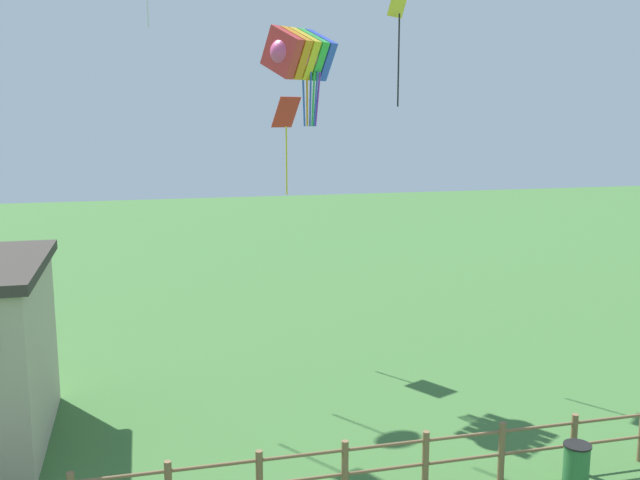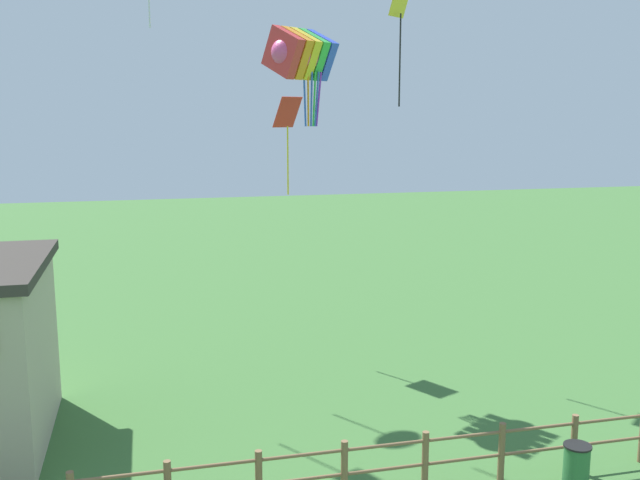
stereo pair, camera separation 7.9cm
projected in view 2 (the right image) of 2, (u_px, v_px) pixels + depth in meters
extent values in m
cylinder|color=brown|center=(344.00, 471.00, 13.99)|extent=(0.14, 0.14, 1.27)
cylinder|color=brown|center=(425.00, 461.00, 14.40)|extent=(0.14, 0.14, 1.27)
cylinder|color=brown|center=(501.00, 452.00, 14.80)|extent=(0.14, 0.14, 1.27)
cylinder|color=brown|center=(574.00, 443.00, 15.20)|extent=(0.14, 0.14, 1.27)
cylinder|color=brown|center=(344.00, 450.00, 13.92)|extent=(20.37, 0.07, 0.07)
cylinder|color=brown|center=(344.00, 474.00, 14.01)|extent=(20.37, 0.07, 0.07)
cylinder|color=#2D6B38|center=(576.00, 468.00, 14.45)|extent=(0.52, 0.52, 0.94)
cylinder|color=black|center=(578.00, 446.00, 14.36)|extent=(0.56, 0.56, 0.04)
ellipsoid|color=#E54C8C|center=(300.00, 54.00, 20.11)|extent=(2.49, 2.33, 1.47)
cube|color=red|center=(283.00, 52.00, 19.62)|extent=(1.05, 1.41, 1.49)
cube|color=orange|center=(292.00, 53.00, 19.86)|extent=(1.05, 1.41, 1.49)
cube|color=yellow|center=(300.00, 54.00, 20.11)|extent=(1.05, 1.41, 1.49)
cube|color=green|center=(309.00, 54.00, 20.35)|extent=(1.05, 1.41, 1.49)
cube|color=blue|center=(317.00, 55.00, 20.60)|extent=(1.05, 1.41, 1.49)
cylinder|color=blue|center=(305.00, 99.00, 20.18)|extent=(0.16, 0.27, 1.53)
cylinder|color=orange|center=(308.00, 99.00, 20.21)|extent=(0.12, 0.27, 1.53)
cylinder|color=blue|center=(311.00, 99.00, 20.24)|extent=(0.08, 0.27, 1.53)
cylinder|color=green|center=(314.00, 99.00, 20.28)|extent=(0.08, 0.27, 1.53)
cylinder|color=blue|center=(317.00, 99.00, 20.32)|extent=(0.12, 0.27, 1.53)
cylinder|color=purple|center=(319.00, 99.00, 20.36)|extent=(0.16, 0.27, 1.53)
cube|color=red|center=(287.00, 112.00, 22.43)|extent=(0.94, 0.83, 0.95)
cylinder|color=yellow|center=(288.00, 161.00, 22.69)|extent=(0.05, 0.05, 2.17)
cylinder|color=black|center=(400.00, 61.00, 21.53)|extent=(0.05, 0.05, 2.74)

